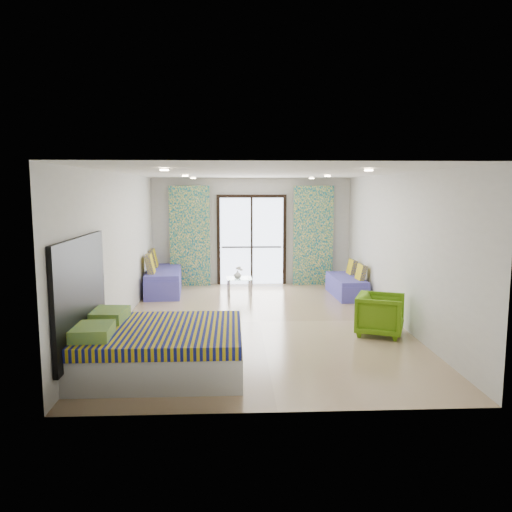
{
  "coord_description": "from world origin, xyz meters",
  "views": [
    {
      "loc": [
        -0.48,
        -8.89,
        2.41
      ],
      "look_at": [
        -0.04,
        0.51,
        1.15
      ],
      "focal_mm": 35.0,
      "sensor_mm": 36.0,
      "label": 1
    }
  ],
  "objects_px": {
    "daybed_left": "(163,280)",
    "coffee_table": "(239,280)",
    "bed": "(158,348)",
    "daybed_right": "(347,285)",
    "armchair": "(380,313)"
  },
  "relations": [
    {
      "from": "daybed_left",
      "to": "daybed_right",
      "type": "height_order",
      "value": "daybed_left"
    },
    {
      "from": "daybed_right",
      "to": "armchair",
      "type": "relative_size",
      "value": 2.14
    },
    {
      "from": "coffee_table",
      "to": "armchair",
      "type": "relative_size",
      "value": 0.88
    },
    {
      "from": "bed",
      "to": "daybed_right",
      "type": "distance_m",
      "value": 5.83
    },
    {
      "from": "bed",
      "to": "daybed_left",
      "type": "height_order",
      "value": "daybed_left"
    },
    {
      "from": "bed",
      "to": "daybed_right",
      "type": "xyz_separation_m",
      "value": [
        3.59,
        4.59,
        -0.07
      ]
    },
    {
      "from": "coffee_table",
      "to": "armchair",
      "type": "bearing_deg",
      "value": -55.58
    },
    {
      "from": "daybed_left",
      "to": "coffee_table",
      "type": "distance_m",
      "value": 1.81
    },
    {
      "from": "bed",
      "to": "armchair",
      "type": "bearing_deg",
      "value": 23.81
    },
    {
      "from": "bed",
      "to": "coffee_table",
      "type": "distance_m",
      "value": 5.01
    },
    {
      "from": "daybed_right",
      "to": "armchair",
      "type": "distance_m",
      "value": 3.07
    },
    {
      "from": "daybed_left",
      "to": "armchair",
      "type": "relative_size",
      "value": 2.7
    },
    {
      "from": "daybed_left",
      "to": "coffee_table",
      "type": "relative_size",
      "value": 3.09
    },
    {
      "from": "daybed_left",
      "to": "armchair",
      "type": "xyz_separation_m",
      "value": [
        4.08,
        -3.62,
        0.07
      ]
    },
    {
      "from": "bed",
      "to": "armchair",
      "type": "distance_m",
      "value": 3.77
    }
  ]
}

